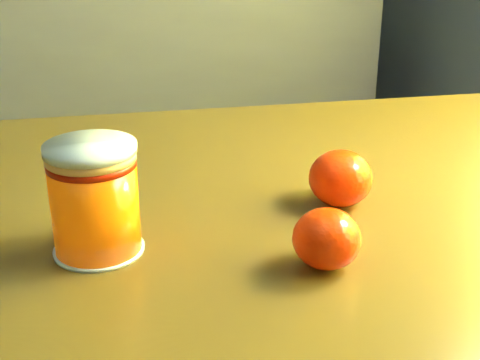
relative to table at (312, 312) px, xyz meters
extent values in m
cube|color=brown|center=(0.00, 0.00, 0.08)|extent=(1.13, 0.83, 0.04)
cylinder|color=#FF5E05|center=(-0.20, -0.01, 0.15)|extent=(0.07, 0.07, 0.08)
cylinder|color=#F6AE64|center=(-0.20, -0.01, 0.19)|extent=(0.07, 0.07, 0.01)
cylinder|color=silver|center=(-0.20, -0.01, 0.20)|extent=(0.08, 0.08, 0.00)
ellipsoid|color=#FF2F05|center=(0.03, 0.03, 0.13)|extent=(0.08, 0.08, 0.06)
ellipsoid|color=#FF2F05|center=(-0.02, -0.08, 0.13)|extent=(0.07, 0.07, 0.05)
camera|label=1|loc=(-0.22, -0.53, 0.39)|focal=50.00mm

